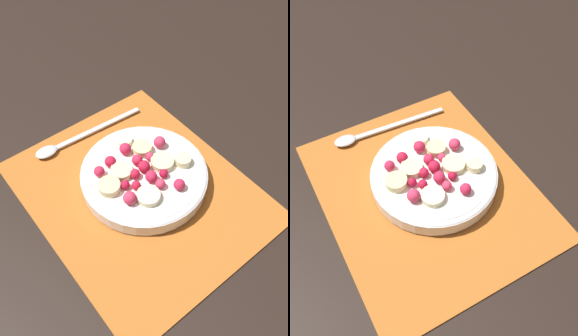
{
  "view_description": "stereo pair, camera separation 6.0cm",
  "coord_description": "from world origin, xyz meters",
  "views": [
    {
      "loc": [
        0.28,
        -0.21,
        0.51
      ],
      "look_at": [
        -0.01,
        0.02,
        0.04
      ],
      "focal_mm": 40.0,
      "sensor_mm": 36.0,
      "label": 1
    },
    {
      "loc": [
        0.32,
        -0.16,
        0.51
      ],
      "look_at": [
        -0.01,
        0.02,
        0.04
      ],
      "focal_mm": 40.0,
      "sensor_mm": 36.0,
      "label": 2
    }
  ],
  "objects": [
    {
      "name": "ground_plane",
      "position": [
        0.0,
        0.0,
        0.0
      ],
      "size": [
        3.0,
        3.0,
        0.0
      ],
      "primitive_type": "plane",
      "color": "black"
    },
    {
      "name": "fruit_bowl",
      "position": [
        -0.01,
        0.02,
        0.02
      ],
      "size": [
        0.21,
        0.21,
        0.05
      ],
      "color": "white",
      "rests_on": "placemat"
    },
    {
      "name": "placemat",
      "position": [
        0.0,
        0.0,
        0.0
      ],
      "size": [
        0.39,
        0.32,
        0.01
      ],
      "color": "#B26023",
      "rests_on": "ground_plane"
    },
    {
      "name": "spoon",
      "position": [
        -0.16,
        -0.03,
        0.01
      ],
      "size": [
        0.03,
        0.22,
        0.01
      ],
      "rotation": [
        0.0,
        0.0,
        4.65
      ],
      "color": "silver",
      "rests_on": "placemat"
    }
  ]
}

